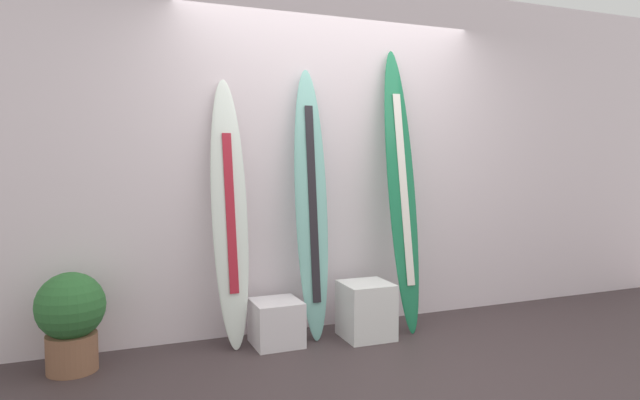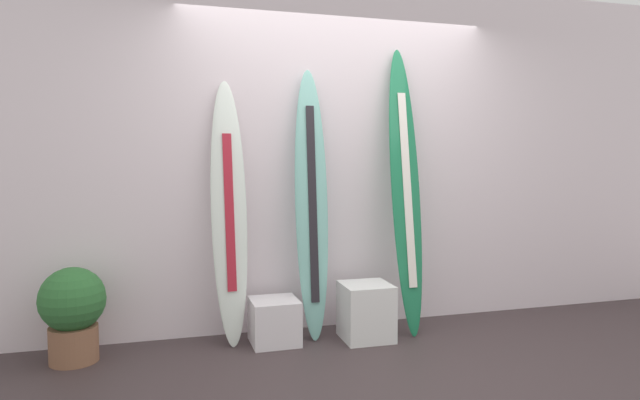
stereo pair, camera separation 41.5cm
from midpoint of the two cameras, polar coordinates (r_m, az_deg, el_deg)
ground at (r=3.62m, az=11.31°, el=-18.29°), size 8.00×8.00×0.04m
wall_back at (r=4.54m, az=4.03°, el=4.70°), size 7.20×0.20×2.80m
surfboard_ivory at (r=4.06m, az=-6.55°, el=-1.47°), size 0.28×0.35×1.95m
surfboard_seafoam at (r=4.17m, az=1.96°, el=-0.53°), size 0.27×0.36×2.06m
surfboard_emerald at (r=4.41m, az=11.55°, el=0.95°), size 0.26×0.51×2.26m
display_block_left at (r=4.28m, az=7.63°, el=-11.42°), size 0.37×0.37×0.42m
display_block_center at (r=4.16m, az=-1.86°, el=-12.51°), size 0.35×0.35×0.33m
potted_plant at (r=4.01m, az=-21.60°, el=-10.59°), size 0.43×0.43×0.64m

